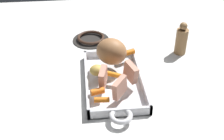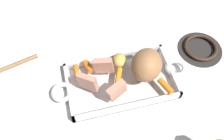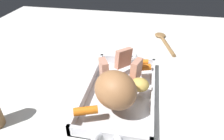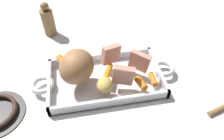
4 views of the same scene
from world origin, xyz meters
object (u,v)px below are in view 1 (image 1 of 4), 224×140
at_px(roasting_dish, 114,80).
at_px(baby_carrot_short, 127,53).
at_px(baby_carrot_center_left, 102,100).
at_px(potato_corner, 97,70).
at_px(pepper_mill, 181,40).
at_px(baby_carrot_northwest, 115,75).
at_px(roast_slice_thick, 120,87).
at_px(roast_slice_thin, 103,77).
at_px(pork_roast, 110,52).
at_px(baby_carrot_center_right, 97,91).
at_px(roast_slice_outer, 131,72).
at_px(stove_burner_rear, 91,39).

distance_m(roasting_dish, baby_carrot_short, 0.15).
xyz_separation_m(baby_carrot_center_left, potato_corner, (0.15, 0.00, 0.01)).
bearing_deg(pepper_mill, baby_carrot_northwest, 122.59).
distance_m(roast_slice_thick, roast_slice_thin, 0.08).
xyz_separation_m(pork_roast, roast_slice_thick, (-0.19, -0.01, -0.02)).
height_order(baby_carrot_short, baby_carrot_center_right, same).
height_order(roasting_dish, baby_carrot_northwest, baby_carrot_northwest).
bearing_deg(baby_carrot_short, roast_slice_outer, 175.91).
relative_size(roast_slice_thick, baby_carrot_center_right, 1.43).
xyz_separation_m(roast_slice_thick, stove_burner_rear, (0.44, 0.07, -0.06)).
bearing_deg(roast_slice_thin, pork_roast, -16.03).
distance_m(baby_carrot_short, potato_corner, 0.17).
xyz_separation_m(baby_carrot_center_left, pepper_mill, (0.32, -0.35, 0.02)).
xyz_separation_m(pork_roast, baby_carrot_center_right, (-0.18, 0.06, -0.04)).
bearing_deg(roast_slice_thick, baby_carrot_center_right, 79.68).
xyz_separation_m(roast_slice_thick, pepper_mill, (0.29, -0.29, -0.00)).
height_order(pork_roast, baby_carrot_center_right, pork_roast).
height_order(baby_carrot_short, potato_corner, potato_corner).
relative_size(baby_carrot_northwest, baby_carrot_center_right, 1.50).
relative_size(baby_carrot_center_left, baby_carrot_northwest, 0.73).
distance_m(roasting_dish, roast_slice_thin, 0.08).
bearing_deg(roast_slice_thick, baby_carrot_northwest, 1.61).
relative_size(stove_burner_rear, pepper_mill, 1.17).
distance_m(pork_roast, roast_slice_outer, 0.13).
height_order(roasting_dish, potato_corner, potato_corner).
bearing_deg(roast_slice_outer, potato_corner, 71.30).
relative_size(roast_slice_outer, stove_burner_rear, 0.38).
bearing_deg(roast_slice_thin, baby_carrot_center_left, 172.61).
xyz_separation_m(roast_slice_thin, roast_slice_outer, (0.02, -0.10, 0.00)).
bearing_deg(roast_slice_thin, roasting_dish, -41.24).
height_order(roasting_dish, pepper_mill, pepper_mill).
distance_m(baby_carrot_center_left, pepper_mill, 0.47).
relative_size(roast_slice_thick, baby_carrot_center_left, 1.32).
bearing_deg(potato_corner, roasting_dish, -100.17).
relative_size(baby_carrot_center_left, stove_burner_rear, 0.30).
bearing_deg(baby_carrot_northwest, roast_slice_thick, -178.39).
distance_m(roast_slice_outer, baby_carrot_short, 0.16).
xyz_separation_m(roast_slice_thick, roast_slice_outer, (0.08, -0.05, -0.00)).
xyz_separation_m(roasting_dish, baby_carrot_northwest, (-0.01, -0.00, 0.03)).
bearing_deg(roasting_dish, baby_carrot_short, -27.32).
height_order(pork_roast, roast_slice_thin, pork_roast).
relative_size(roast_slice_thick, potato_corner, 1.20).
bearing_deg(roasting_dish, pepper_mill, -58.89).
height_order(roast_slice_thick, roast_slice_thin, roast_slice_thick).
xyz_separation_m(roast_slice_thin, baby_carrot_short, (0.18, -0.11, -0.02)).
bearing_deg(pork_roast, pepper_mill, -72.29).
distance_m(roast_slice_thin, baby_carrot_center_right, 0.06).
bearing_deg(roasting_dish, stove_burner_rear, 11.71).
relative_size(pork_roast, stove_burner_rear, 0.71).
bearing_deg(stove_burner_rear, roast_slice_thick, -170.41).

